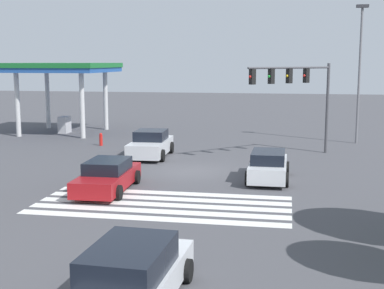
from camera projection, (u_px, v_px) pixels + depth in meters
name	position (u px, v px, depth m)	size (l,w,h in m)	color
ground_plane	(192.00, 171.00, 27.56)	(138.74, 138.74, 0.00)	#47474C
crosswalk_markings	(162.00, 205.00, 21.15)	(10.12, 4.40, 0.01)	silver
traffic_signal_mast	(298.00, 86.00, 31.15)	(4.68, 4.68, 5.51)	#47474C
car_0	(108.00, 176.00, 23.38)	(2.19, 4.89, 1.37)	maroon
car_1	(132.00, 275.00, 12.36)	(2.25, 4.68, 1.51)	silver
car_3	(151.00, 145.00, 31.71)	(2.34, 4.72, 1.58)	silver
car_4	(268.00, 166.00, 25.44)	(1.97, 4.37, 1.43)	silver
gas_station_canopy	(63.00, 71.00, 41.75)	(7.47, 7.47, 5.50)	#23519E
street_light_pole_a	(360.00, 63.00, 36.26)	(0.80, 0.36, 9.38)	slate
fire_hydrant	(101.00, 139.00, 35.98)	(0.22, 0.22, 0.86)	red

